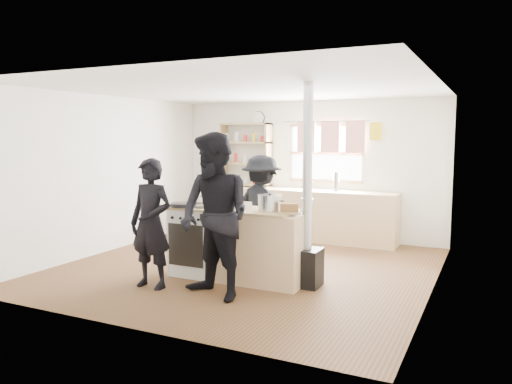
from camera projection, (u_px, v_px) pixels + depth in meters
ground at (247, 268)px, 7.07m from camera, size 5.00×5.00×0.01m
back_counter at (302, 214)px, 9.01m from camera, size 3.40×0.55×0.90m
shelving_unit at (246, 154)px, 9.52m from camera, size 1.00×0.28×1.20m
thermos at (336, 182)px, 8.67m from camera, size 0.10×0.10×0.32m
cooking_island at (237, 244)px, 6.47m from camera, size 1.97×0.64×0.93m
skillet_greens at (183, 205)px, 6.57m from camera, size 0.48×0.48×0.05m
roast_tray at (237, 204)px, 6.47m from camera, size 0.37×0.32×0.08m
stockpot_stove at (210, 198)px, 6.81m from camera, size 0.23×0.23×0.18m
stockpot_counter at (270, 203)px, 6.18m from camera, size 0.31×0.31×0.23m
bread_board at (289, 209)px, 6.01m from camera, size 0.33×0.29×0.12m
flue_heater at (307, 234)px, 6.13m from camera, size 0.35×0.35×2.50m
person_near_left at (151, 223)px, 6.08m from camera, size 0.59×0.39×1.59m
person_near_right at (215, 216)px, 5.64m from camera, size 1.10×0.97×1.90m
person_far at (262, 208)px, 7.40m from camera, size 1.17×0.93×1.58m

